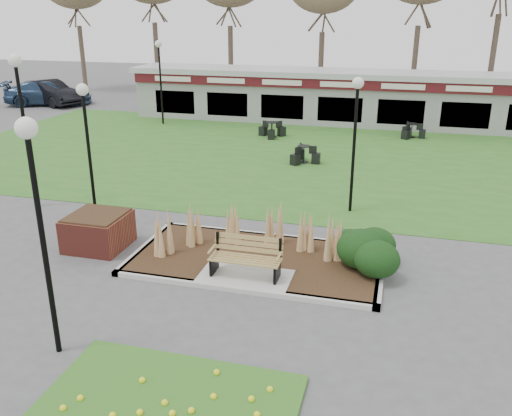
% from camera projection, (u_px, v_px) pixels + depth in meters
% --- Properties ---
extents(ground, '(100.00, 100.00, 0.00)m').
position_uv_depth(ground, '(244.00, 283.00, 12.83)').
color(ground, '#515154').
rests_on(ground, ground).
extents(lawn, '(34.00, 16.00, 0.02)m').
position_uv_depth(lawn, '(321.00, 157.00, 23.69)').
color(lawn, '#2D6821').
rests_on(lawn, ground).
extents(flower_bed, '(4.20, 3.00, 0.16)m').
position_uv_depth(flower_bed, '(162.00, 412.00, 8.64)').
color(flower_bed, '#32671D').
rests_on(flower_bed, ground).
extents(planting_bed, '(6.75, 3.40, 1.27)m').
position_uv_depth(planting_bed, '(307.00, 252.00, 13.61)').
color(planting_bed, '#321E14').
rests_on(planting_bed, ground).
extents(park_bench, '(1.70, 0.66, 0.93)m').
position_uv_depth(park_bench, '(246.00, 257.00, 12.85)').
color(park_bench, olive).
rests_on(park_bench, ground).
extents(brick_planter, '(1.50, 1.50, 0.95)m').
position_uv_depth(brick_planter, '(98.00, 231.00, 14.65)').
color(brick_planter, maroon).
rests_on(brick_planter, ground).
extents(food_pavilion, '(24.60, 3.40, 2.90)m').
position_uv_depth(food_pavilion, '(343.00, 97.00, 30.40)').
color(food_pavilion, gray).
rests_on(food_pavilion, ground).
extents(lamp_post_near_left, '(0.35, 0.35, 4.17)m').
position_uv_depth(lamp_post_near_left, '(86.00, 124.00, 15.43)').
color(lamp_post_near_left, black).
rests_on(lamp_post_near_left, ground).
extents(lamp_post_near_right, '(0.37, 0.37, 4.47)m').
position_uv_depth(lamp_post_near_right, '(35.00, 188.00, 9.17)').
color(lamp_post_near_right, black).
rests_on(lamp_post_near_right, ground).
extents(lamp_post_mid_left, '(0.40, 0.40, 4.86)m').
position_uv_depth(lamp_post_mid_left, '(20.00, 98.00, 16.63)').
color(lamp_post_mid_left, black).
rests_on(lamp_post_mid_left, ground).
extents(lamp_post_mid_right, '(0.35, 0.35, 4.23)m').
position_uv_depth(lamp_post_mid_right, '(356.00, 116.00, 16.33)').
color(lamp_post_mid_right, black).
rests_on(lamp_post_mid_right, ground).
extents(lamp_post_far_left, '(0.38, 0.38, 4.53)m').
position_uv_depth(lamp_post_far_left, '(160.00, 64.00, 29.47)').
color(lamp_post_far_left, black).
rests_on(lamp_post_far_left, ground).
extents(bistro_set_a, '(1.39, 1.33, 0.75)m').
position_uv_depth(bistro_set_a, '(272.00, 132.00, 27.35)').
color(bistro_set_a, black).
rests_on(bistro_set_a, ground).
extents(bistro_set_b, '(1.19, 1.35, 0.72)m').
position_uv_depth(bistro_set_b, '(304.00, 157.00, 22.77)').
color(bistro_set_b, black).
rests_on(bistro_set_b, ground).
extents(bistro_set_d, '(1.18, 1.34, 0.71)m').
position_uv_depth(bistro_set_d, '(411.00, 133.00, 27.21)').
color(bistro_set_d, black).
rests_on(bistro_set_d, ground).
extents(car_silver, '(4.28, 1.88, 1.44)m').
position_uv_depth(car_silver, '(58.00, 93.00, 37.01)').
color(car_silver, '#AEAEB3').
rests_on(car_silver, ground).
extents(car_black, '(5.31, 3.38, 1.65)m').
position_uv_depth(car_black, '(49.00, 92.00, 36.41)').
color(car_black, black).
rests_on(car_black, ground).
extents(car_blue, '(6.04, 4.42, 1.62)m').
position_uv_depth(car_blue, '(48.00, 93.00, 36.44)').
color(car_blue, navy).
rests_on(car_blue, ground).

